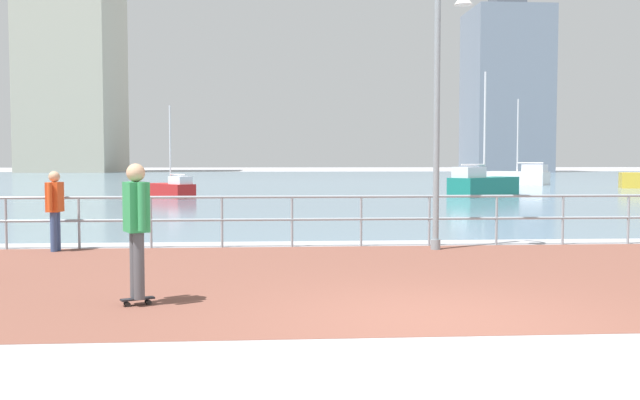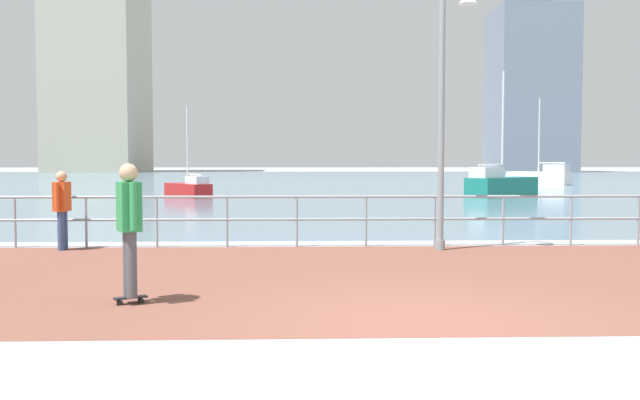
# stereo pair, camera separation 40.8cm
# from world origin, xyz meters

# --- Properties ---
(ground) EXTENTS (220.00, 220.00, 0.00)m
(ground) POSITION_xyz_m (0.00, 40.00, 0.00)
(ground) COLOR #9E9EA3
(brick_paving) EXTENTS (28.00, 7.34, 0.01)m
(brick_paving) POSITION_xyz_m (0.00, 3.00, 0.00)
(brick_paving) COLOR brown
(brick_paving) RESTS_ON ground
(harbor_water) EXTENTS (180.00, 88.00, 0.00)m
(harbor_water) POSITION_xyz_m (0.00, 51.68, 0.00)
(harbor_water) COLOR slate
(harbor_water) RESTS_ON ground
(waterfront_railing) EXTENTS (25.25, 0.06, 1.04)m
(waterfront_railing) POSITION_xyz_m (-0.00, 6.68, 0.72)
(waterfront_railing) COLOR #8C99A3
(waterfront_railing) RESTS_ON ground
(lamppost) EXTENTS (0.68, 0.64, 5.56)m
(lamppost) POSITION_xyz_m (1.51, 5.97, 3.08)
(lamppost) COLOR gray
(lamppost) RESTS_ON ground
(skateboarder) EXTENTS (0.41, 0.53, 1.71)m
(skateboarder) POSITION_xyz_m (-3.43, 1.09, 1.03)
(skateboarder) COLOR black
(skateboarder) RESTS_ON ground
(bystander) EXTENTS (0.27, 0.56, 1.54)m
(bystander) POSITION_xyz_m (-5.95, 6.33, 0.90)
(bystander) COLOR #384C7A
(bystander) RESTS_ON ground
(sailboat_teal) EXTENTS (4.00, 3.92, 6.01)m
(sailboat_teal) POSITION_xyz_m (15.62, 41.13, 0.57)
(sailboat_teal) COLOR white
(sailboat_teal) RESTS_ON ground
(sailboat_navy) EXTENTS (2.54, 2.99, 4.25)m
(sailboat_navy) POSITION_xyz_m (-6.39, 25.44, 0.41)
(sailboat_navy) COLOR #B21E1E
(sailboat_navy) RESTS_ON ground
(sailboat_yellow) EXTENTS (4.09, 3.73, 5.96)m
(sailboat_yellow) POSITION_xyz_m (8.31, 25.81, 0.57)
(sailboat_yellow) COLOR #197266
(sailboat_yellow) RESTS_ON ground
(tower_glass) EXTENTS (10.64, 10.32, 24.78)m
(tower_glass) POSITION_xyz_m (31.46, 91.22, 11.56)
(tower_glass) COLOR slate
(tower_glass) RESTS_ON ground
(tower_steel) EXTENTS (11.84, 16.77, 43.19)m
(tower_steel) POSITION_xyz_m (-29.68, 95.79, 20.76)
(tower_steel) COLOR #B2AD99
(tower_steel) RESTS_ON ground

